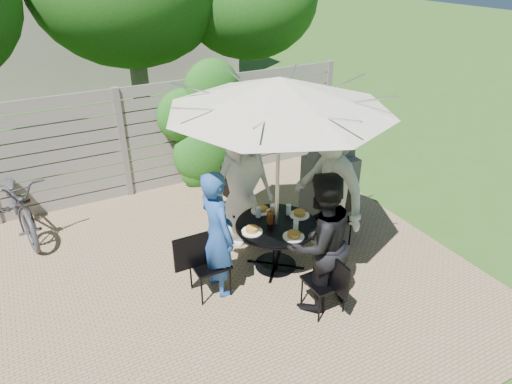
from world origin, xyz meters
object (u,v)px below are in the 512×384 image
plate_left (252,230)px  glass_back (258,212)px  plate_front (294,235)px  syrup_jug (270,218)px  chair_front (324,293)px  glass_right (288,210)px  person_front (320,244)px  chair_right (333,229)px  patio_table (276,237)px  chair_left (209,275)px  bbq_grill (329,184)px  umbrella (280,94)px  person_back (242,183)px  coffee_cup (273,210)px  glass_front (296,226)px  plate_right (299,214)px  bicycle (18,202)px  person_left (217,234)px  chair_back (238,216)px  plate_back (261,210)px  person_right (329,186)px

plate_left → glass_back: bearing=49.9°
plate_front → syrup_jug: size_ratio=1.62×
chair_front → plate_left: bearing=24.1°
glass_right → syrup_jug: syrup_jug is taller
person_front → chair_right: person_front is taller
patio_table → chair_left: (-0.96, -0.07, -0.20)m
glass_back → bbq_grill: bbq_grill is taller
patio_table → umbrella: (0.00, 0.00, 1.85)m
person_back → coffee_cup: person_back is taller
glass_front → glass_right: same height
chair_front → glass_back: chair_front is taller
plate_right → bicycle: size_ratio=0.14×
chair_left → umbrella: bearing=4.6°
person_left → plate_left: (0.47, 0.04, -0.11)m
patio_table → person_left: bearing=-175.6°
person_front → patio_table: bearing=-90.0°
plate_right → coffee_cup: (-0.28, 0.20, 0.04)m
patio_table → person_front: person_front is taller
umbrella → chair_front: size_ratio=3.35×
patio_table → chair_left: bearing=-175.7°
plate_right → bbq_grill: bearing=33.5°
syrup_jug → chair_back: bearing=90.7°
umbrella → glass_front: 1.61m
chair_front → plate_back: chair_front is taller
person_right → chair_left: bearing=-90.0°
glass_right → umbrella: bearing=-153.6°
bbq_grill → person_right: bearing=-126.9°
person_left → glass_front: 0.97m
chair_left → patio_table: bearing=4.6°
umbrella → glass_right: (0.25, 0.12, -1.58)m
patio_table → glass_right: 0.39m
chair_right → glass_right: 0.86m
glass_front → plate_right: bearing=49.9°
chair_front → plate_left: 1.12m
umbrella → person_left: umbrella is taller
plate_back → plate_right: 0.51m
person_back → glass_front: 1.10m
umbrella → syrup_jug: size_ratio=17.29×
person_front → plate_back: bearing=-90.0°
umbrella → person_left: bearing=-175.6°
bbq_grill → chair_front: bearing=-126.0°
patio_table → chair_front: (0.07, -0.96, -0.21)m
glass_right → chair_left: bearing=-170.8°
glass_right → person_left: bearing=-170.1°
chair_left → coffee_cup: bearing=16.3°
chair_left → chair_right: bearing=4.7°
chair_right → syrup_jug: chair_right is taller
syrup_jug → bbq_grill: (1.33, 0.58, -0.10)m
chair_back → person_back: size_ratio=0.52×
glass_back → bicycle: 3.52m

